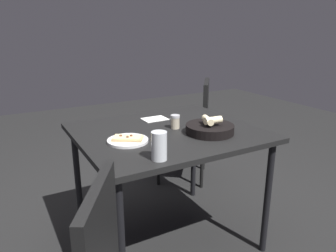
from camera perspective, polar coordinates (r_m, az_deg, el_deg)
The scene contains 8 objects.
ground at distance 2.27m, azimuth -0.13°, elevation -19.21°, with size 8.00×8.00×0.00m, color black.
dining_table at distance 1.94m, azimuth -0.15°, elevation -2.62°, with size 1.05×0.92×0.75m.
pizza_plate at distance 1.73m, azimuth -7.17°, elevation -2.47°, with size 0.22×0.22×0.04m.
bread_basket at distance 1.87m, azimuth 7.48°, elevation -0.40°, with size 0.28×0.28×0.11m.
beer_glass at distance 1.48m, azimuth -1.58°, elevation -3.86°, with size 0.07×0.07×0.14m.
pepper_shaker at distance 1.94m, azimuth 1.29°, elevation 0.64°, with size 0.06×0.06×0.08m.
napkin at distance 2.15m, azimuth -2.36°, elevation 1.26°, with size 0.16×0.12×0.00m.
chair_near at distance 2.87m, azimuth 4.32°, elevation 0.27°, with size 0.62×0.62×0.91m.
Camera 1 is at (-0.89, -1.60, 1.34)m, focal length 34.30 mm.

